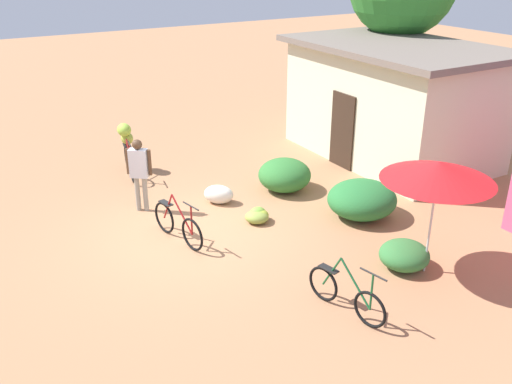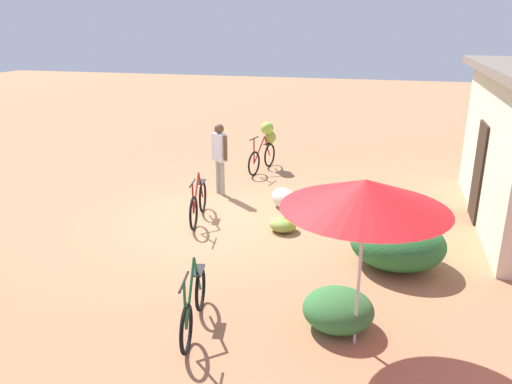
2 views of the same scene
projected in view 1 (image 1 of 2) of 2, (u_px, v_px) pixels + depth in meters
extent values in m
plane|color=#A8744F|center=(191.00, 234.00, 11.60)|extent=(60.00, 60.00, 0.00)
cube|color=beige|center=(392.00, 104.00, 15.35)|extent=(5.44, 3.39, 2.98)
cube|color=#72665B|center=(398.00, 46.00, 14.71)|extent=(5.94, 3.89, 0.16)
cube|color=#332319|center=(342.00, 131.00, 14.75)|extent=(0.90, 0.06, 2.00)
cylinder|color=brown|center=(394.00, 75.00, 17.45)|extent=(0.28, 0.28, 3.55)
ellipsoid|color=#307230|center=(285.00, 175.00, 13.53)|extent=(1.29, 1.29, 0.79)
ellipsoid|color=#286E33|center=(362.00, 199.00, 12.21)|extent=(1.47, 1.55, 0.81)
ellipsoid|color=#317137|center=(404.00, 255.00, 10.30)|extent=(0.92, 0.94, 0.52)
cylinder|color=beige|center=(431.00, 220.00, 9.87)|extent=(0.04, 0.04, 2.09)
cone|color=red|center=(438.00, 171.00, 9.48)|extent=(1.97, 1.97, 0.35)
torus|color=black|center=(132.00, 170.00, 13.99)|extent=(0.66, 0.17, 0.66)
torus|color=black|center=(127.00, 157.00, 14.85)|extent=(0.66, 0.17, 0.66)
cylinder|color=maroon|center=(127.00, 148.00, 14.57)|extent=(0.38, 0.11, 0.63)
cylinder|color=maroon|center=(129.00, 154.00, 14.15)|extent=(0.67, 0.16, 0.63)
cylinder|color=black|center=(130.00, 144.00, 13.71)|extent=(0.50, 0.12, 0.03)
cylinder|color=maroon|center=(131.00, 157.00, 13.85)|extent=(0.04, 0.04, 0.68)
cube|color=black|center=(126.00, 145.00, 14.61)|extent=(0.38, 0.20, 0.02)
ellipsoid|color=#9BA83D|center=(127.00, 138.00, 14.60)|extent=(0.39, 0.31, 0.33)
ellipsoid|color=#9BC541|center=(124.00, 130.00, 14.39)|extent=(0.44, 0.35, 0.34)
torus|color=black|center=(192.00, 235.00, 10.86)|extent=(0.68, 0.18, 0.68)
torus|color=black|center=(164.00, 218.00, 11.53)|extent=(0.68, 0.18, 0.68)
cylinder|color=maroon|center=(168.00, 206.00, 11.29)|extent=(0.38, 0.11, 0.66)
cylinder|color=maroon|center=(182.00, 214.00, 10.95)|extent=(0.66, 0.16, 0.66)
cylinder|color=black|center=(191.00, 206.00, 10.61)|extent=(0.50, 0.13, 0.03)
cylinder|color=maroon|center=(192.00, 220.00, 10.73)|extent=(0.04, 0.04, 0.62)
cube|color=black|center=(166.00, 203.00, 11.32)|extent=(0.38, 0.21, 0.02)
torus|color=black|center=(370.00, 309.00, 8.68)|extent=(0.62, 0.17, 0.62)
torus|color=black|center=(323.00, 284.00, 9.33)|extent=(0.62, 0.17, 0.62)
cylinder|color=#19592D|center=(332.00, 271.00, 9.09)|extent=(0.37, 0.11, 0.66)
cylinder|color=#19592D|center=(355.00, 284.00, 8.76)|extent=(0.65, 0.17, 0.67)
cylinder|color=black|center=(373.00, 274.00, 8.41)|extent=(0.50, 0.13, 0.03)
cylinder|color=#19592D|center=(372.00, 292.00, 8.54)|extent=(0.04, 0.04, 0.64)
cube|color=black|center=(329.00, 269.00, 9.13)|extent=(0.38, 0.21, 0.02)
ellipsoid|color=#95A833|center=(261.00, 216.00, 12.06)|extent=(0.54, 0.54, 0.27)
ellipsoid|color=#879D40|center=(257.00, 217.00, 12.01)|extent=(0.66, 0.68, 0.27)
ellipsoid|color=#75A93C|center=(258.00, 214.00, 12.11)|extent=(0.39, 0.44, 0.31)
ellipsoid|color=silver|center=(219.00, 194.00, 12.90)|extent=(0.80, 0.81, 0.44)
cylinder|color=gray|center=(145.00, 194.00, 12.46)|extent=(0.11, 0.11, 0.82)
cylinder|color=gray|center=(138.00, 193.00, 12.48)|extent=(0.11, 0.11, 0.82)
cube|color=silver|center=(139.00, 163.00, 12.17)|extent=(0.41, 0.44, 0.65)
cylinder|color=#4C3321|center=(150.00, 162.00, 12.13)|extent=(0.08, 0.08, 0.58)
cylinder|color=#4C3321|center=(128.00, 161.00, 12.19)|extent=(0.08, 0.08, 0.58)
sphere|color=#4C3321|center=(137.00, 144.00, 12.00)|extent=(0.22, 0.22, 0.22)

